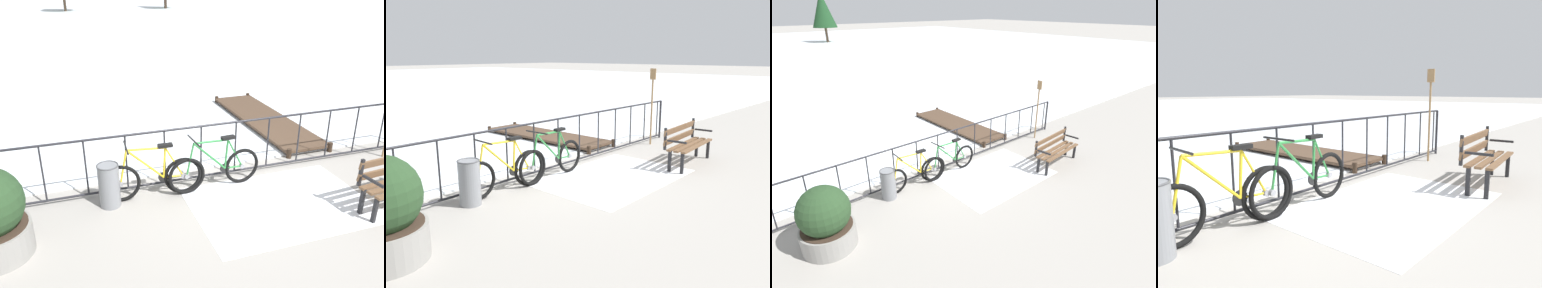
% 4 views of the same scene
% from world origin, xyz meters
% --- Properties ---
extents(ground_plane, '(160.00, 160.00, 0.00)m').
position_xyz_m(ground_plane, '(0.00, 0.00, 0.00)').
color(ground_plane, '#9E9991').
extents(snow_patch, '(2.91, 2.01, 0.01)m').
position_xyz_m(snow_patch, '(0.63, -1.20, 0.00)').
color(snow_patch, white).
rests_on(snow_patch, ground).
extents(railing_fence, '(9.06, 0.06, 1.07)m').
position_xyz_m(railing_fence, '(0.00, 0.00, 0.56)').
color(railing_fence, '#232328').
rests_on(railing_fence, ground).
extents(bicycle_near_railing, '(1.71, 0.52, 0.97)m').
position_xyz_m(bicycle_near_railing, '(-0.20, -0.35, 0.37)').
color(bicycle_near_railing, black).
rests_on(bicycle_near_railing, ground).
extents(bicycle_second, '(1.71, 0.52, 0.97)m').
position_xyz_m(bicycle_second, '(-1.29, -0.30, 0.37)').
color(bicycle_second, black).
rests_on(bicycle_second, ground).
extents(park_bench, '(1.63, 0.60, 0.89)m').
position_xyz_m(park_bench, '(2.42, -1.81, 0.51)').
color(park_bench, brown).
rests_on(park_bench, ground).
extents(planter_with_shrub, '(1.00, 1.00, 1.25)m').
position_xyz_m(planter_with_shrub, '(-3.64, -1.06, 0.59)').
color(planter_with_shrub, gray).
rests_on(planter_with_shrub, ground).
extents(trash_bin, '(0.35, 0.35, 0.73)m').
position_xyz_m(trash_bin, '(-2.01, -0.33, 0.37)').
color(trash_bin, gray).
rests_on(trash_bin, ground).
extents(oar_upright, '(0.04, 0.16, 1.98)m').
position_xyz_m(oar_upright, '(3.56, -0.26, 1.14)').
color(oar_upright, '#937047').
rests_on(oar_upright, ground).
extents(wooden_dock, '(1.10, 4.03, 0.20)m').
position_xyz_m(wooden_dock, '(2.19, 2.26, 0.12)').
color(wooden_dock, '#4C3828').
rests_on(wooden_dock, ground).
extents(tree_west_mid, '(2.87, 2.87, 5.91)m').
position_xyz_m(tree_west_mid, '(8.94, 36.35, 3.82)').
color(tree_west_mid, brown).
rests_on(tree_west_mid, ground).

